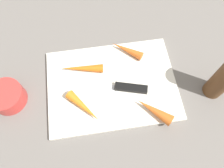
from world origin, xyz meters
name	(u,v)px	position (x,y,z in m)	size (l,w,h in m)	color
ground_plane	(112,86)	(0.00, 0.00, 0.00)	(1.40, 1.40, 0.00)	slate
cutting_board	(112,85)	(0.00, 0.00, 0.01)	(0.36, 0.26, 0.01)	silver
knife	(126,87)	(-0.04, 0.02, 0.02)	(0.20, 0.07, 0.01)	#B7B7BC
carrot_long	(83,107)	(0.08, 0.06, 0.03)	(0.03, 0.03, 0.11)	orange
carrot_short	(154,111)	(-0.10, 0.10, 0.03)	(0.03, 0.03, 0.10)	orange
carrot_longest	(82,68)	(0.08, -0.06, 0.02)	(0.02, 0.02, 0.12)	orange
carrot_shortest	(127,50)	(-0.06, -0.10, 0.02)	(0.02, 0.02, 0.10)	orange
small_bowl	(7,97)	(0.28, 0.00, 0.02)	(0.09, 0.09, 0.05)	red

